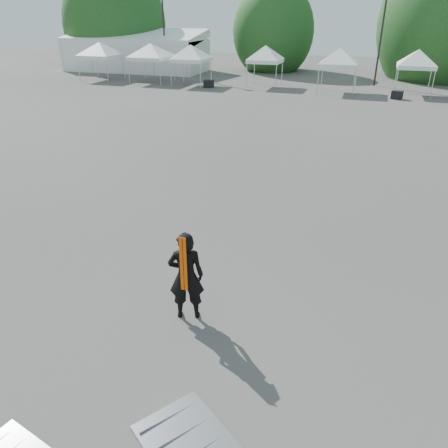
% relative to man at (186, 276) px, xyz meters
% --- Properties ---
extents(ground, '(120.00, 120.00, 0.00)m').
position_rel_man_xyz_m(ground, '(0.17, 3.05, -1.00)').
color(ground, '#474442').
rests_on(ground, ground).
extents(marquee, '(15.00, 6.25, 4.23)m').
position_rel_man_xyz_m(marquee, '(-21.83, 38.05, 0.96)').
color(marquee, white).
rests_on(marquee, ground).
extents(light_pole_west, '(0.60, 0.25, 10.30)m').
position_rel_man_xyz_m(light_pole_west, '(-17.83, 37.05, 4.77)').
color(light_pole_west, black).
rests_on(light_pole_west, ground).
extents(light_pole_east, '(0.60, 0.25, 9.80)m').
position_rel_man_xyz_m(light_pole_east, '(3.17, 35.05, 4.51)').
color(light_pole_east, black).
rests_on(light_pole_east, ground).
extents(tree_far_w, '(4.80, 4.80, 7.30)m').
position_rel_man_xyz_m(tree_far_w, '(-25.83, 41.05, 3.53)').
color(tree_far_w, '#382314').
rests_on(tree_far_w, ground).
extents(tree_mid_w, '(4.16, 4.16, 6.33)m').
position_rel_man_xyz_m(tree_mid_w, '(-7.83, 43.05, 2.92)').
color(tree_mid_w, '#382314').
rests_on(tree_mid_w, ground).
extents(tent_a, '(4.56, 4.56, 3.88)m').
position_rel_man_xyz_m(tent_a, '(-21.66, 31.01, 2.05)').
color(tent_a, silver).
rests_on(tent_a, ground).
extents(tent_b, '(4.66, 4.66, 3.88)m').
position_rel_man_xyz_m(tent_b, '(-16.35, 30.99, 2.05)').
color(tent_b, silver).
rests_on(tent_b, ground).
extents(tent_c, '(4.13, 4.13, 3.88)m').
position_rel_man_xyz_m(tent_c, '(-12.25, 30.44, 2.05)').
color(tent_c, silver).
rests_on(tent_c, ground).
extents(tent_d, '(3.86, 3.86, 3.88)m').
position_rel_man_xyz_m(tent_d, '(-5.94, 31.72, 2.05)').
color(tent_d, silver).
rests_on(tent_d, ground).
extents(tent_e, '(4.17, 4.17, 3.88)m').
position_rel_man_xyz_m(tent_e, '(0.32, 30.58, 2.05)').
color(tent_e, silver).
rests_on(tent_e, ground).
extents(tent_f, '(3.90, 3.90, 3.88)m').
position_rel_man_xyz_m(tent_f, '(6.05, 31.22, 2.05)').
color(tent_f, silver).
rests_on(tent_f, ground).
extents(man, '(0.85, 0.70, 2.00)m').
position_rel_man_xyz_m(man, '(0.00, 0.00, 0.00)').
color(man, black).
rests_on(man, ground).
extents(crate_west, '(0.84, 0.68, 0.62)m').
position_rel_man_xyz_m(crate_west, '(-10.28, 29.47, -0.69)').
color(crate_west, black).
rests_on(crate_west, ground).
extents(crate_mid, '(0.89, 0.76, 0.60)m').
position_rel_man_xyz_m(crate_mid, '(4.90, 28.77, -0.71)').
color(crate_mid, black).
rests_on(crate_mid, ground).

